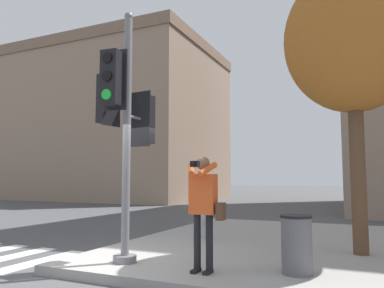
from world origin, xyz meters
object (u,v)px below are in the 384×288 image
traffic_signal_pole (123,115)px  fire_hydrant (204,221)px  trash_bin (297,244)px  person_photographer (204,202)px  street_tree (353,41)px

traffic_signal_pole → fire_hydrant: size_ratio=5.35×
fire_hydrant → trash_bin: bearing=-44.8°
person_photographer → fire_hydrant: size_ratio=2.13×
fire_hydrant → traffic_signal_pole: bearing=-96.7°
person_photographer → trash_bin: (1.30, 0.48, -0.61)m
person_photographer → street_tree: size_ratio=0.31×
fire_hydrant → trash_bin: (2.53, -2.52, 0.03)m
person_photographer → traffic_signal_pole: bearing=176.6°
person_photographer → trash_bin: bearing=20.2°
person_photographer → trash_bin: size_ratio=2.02×
street_tree → fire_hydrant: size_ratio=6.83×
fire_hydrant → trash_bin: trash_bin is taller
trash_bin → person_photographer: bearing=-159.8°
trash_bin → fire_hydrant: bearing=135.2°
traffic_signal_pole → street_tree: size_ratio=0.78×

